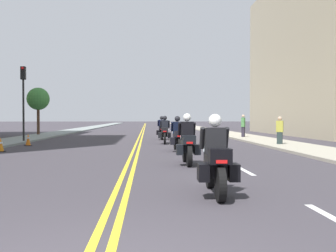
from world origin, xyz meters
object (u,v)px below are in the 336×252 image
object	(u,v)px
motorcycle_3	(165,132)
pedestrian_1	(280,131)
motorcycle_4	(162,130)
motorcycle_0	(216,163)
traffic_cone_0	(1,145)
traffic_cone_1	(28,140)
traffic_light_near	(23,90)
pedestrian_0	(243,126)
motorcycle_1	(187,144)
motorcycle_2	(178,137)
street_tree_0	(38,99)

from	to	relation	value
motorcycle_3	pedestrian_1	bearing A→B (deg)	-18.89
motorcycle_4	motorcycle_0	bearing A→B (deg)	-88.81
traffic_cone_0	pedestrian_1	distance (m)	14.04
traffic_cone_1	pedestrian_1	bearing A→B (deg)	-4.66
motorcycle_3	motorcycle_4	bearing A→B (deg)	93.51
motorcycle_3	traffic_light_near	world-z (taller)	traffic_light_near
traffic_light_near	pedestrian_0	distance (m)	15.58
motorcycle_0	traffic_cone_1	world-z (taller)	motorcycle_0
traffic_cone_0	traffic_light_near	distance (m)	7.50
motorcycle_1	motorcycle_2	distance (m)	5.45
pedestrian_0	traffic_cone_0	bearing A→B (deg)	-21.66
traffic_cone_1	motorcycle_3	bearing A→B (deg)	10.21
motorcycle_1	traffic_light_near	world-z (taller)	traffic_light_near
motorcycle_0	pedestrian_0	world-z (taller)	pedestrian_0
pedestrian_0	street_tree_0	bearing A→B (deg)	-79.30
motorcycle_0	traffic_light_near	distance (m)	19.89
motorcycle_3	traffic_light_near	size ratio (longest dim) A/B	0.47
traffic_cone_0	street_tree_0	distance (m)	17.16
motorcycle_2	traffic_light_near	world-z (taller)	traffic_light_near
motorcycle_0	motorcycle_1	bearing A→B (deg)	91.94
motorcycle_1	street_tree_0	distance (m)	24.71
motorcycle_3	motorcycle_4	size ratio (longest dim) A/B	1.01
traffic_cone_0	traffic_light_near	xyz separation A→B (m)	(-1.03, 6.83, 2.93)
traffic_light_near	pedestrian_0	world-z (taller)	traffic_light_near
motorcycle_4	motorcycle_2	bearing A→B (deg)	-87.54
motorcycle_3	traffic_cone_1	size ratio (longest dim) A/B	3.25
motorcycle_3	pedestrian_1	size ratio (longest dim) A/B	1.37
motorcycle_3	street_tree_0	bearing A→B (deg)	135.75
motorcycle_2	motorcycle_3	size ratio (longest dim) A/B	0.97
motorcycle_0	pedestrian_1	size ratio (longest dim) A/B	1.35
motorcycle_1	pedestrian_0	size ratio (longest dim) A/B	1.19
motorcycle_0	street_tree_0	distance (m)	29.55
traffic_cone_1	traffic_light_near	world-z (taller)	traffic_light_near
motorcycle_1	street_tree_0	size ratio (longest dim) A/B	0.52
motorcycle_2	traffic_cone_0	distance (m)	8.00
motorcycle_3	street_tree_0	world-z (taller)	street_tree_0
motorcycle_4	pedestrian_1	bearing A→B (deg)	-49.17
traffic_cone_0	traffic_cone_1	world-z (taller)	traffic_cone_1
motorcycle_1	motorcycle_3	bearing A→B (deg)	91.45
pedestrian_0	motorcycle_4	bearing A→B (deg)	-49.94
motorcycle_4	street_tree_0	distance (m)	12.56
motorcycle_3	traffic_cone_0	bearing A→B (deg)	-141.63
motorcycle_4	traffic_light_near	size ratio (longest dim) A/B	0.47
motorcycle_0	traffic_cone_0	distance (m)	13.35
motorcycle_2	traffic_cone_0	world-z (taller)	motorcycle_2
traffic_cone_1	street_tree_0	world-z (taller)	street_tree_0
traffic_cone_0	traffic_cone_1	xyz separation A→B (m)	(0.06, 4.01, 0.02)
motorcycle_2	motorcycle_3	distance (m)	5.39
traffic_cone_0	street_tree_0	xyz separation A→B (m)	(-2.74, 16.70, 2.82)
motorcycle_0	motorcycle_2	distance (m)	10.73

